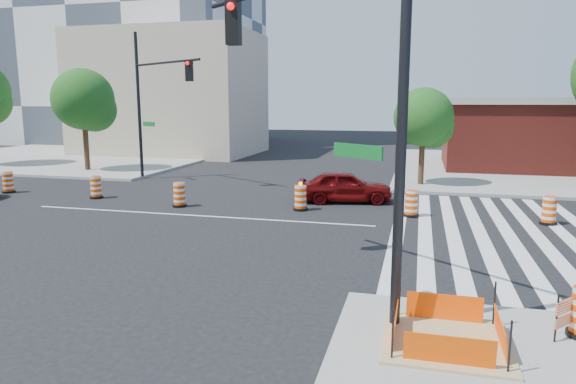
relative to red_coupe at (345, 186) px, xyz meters
name	(u,v)px	position (x,y,z in m)	size (l,w,h in m)	color
ground	(194,216)	(-5.29, -4.18, -0.70)	(120.00, 120.00, 0.00)	black
sidewalk_ne	(574,170)	(12.71, 13.82, -0.63)	(22.00, 22.00, 0.15)	gray
sidewalk_nw	(83,155)	(-23.29, 13.82, -0.63)	(22.00, 22.00, 0.15)	gray
crosswalk_east	(494,233)	(5.66, -4.18, -0.70)	(6.75, 13.50, 0.01)	silver
lane_centerline	(194,215)	(-5.29, -4.18, -0.70)	(14.00, 0.12, 0.01)	silver
excavation_pit	(446,338)	(3.71, -13.18, -0.48)	(2.20, 2.20, 0.90)	tan
beige_midrise	(171,94)	(-17.29, 17.82, 4.30)	(14.00, 10.00, 10.00)	#B7A58C
red_coupe	(345,186)	(0.00, 0.00, 0.00)	(1.66, 4.12, 1.40)	#520707
signal_pole_se	(333,54)	(1.34, -11.56, 4.63)	(5.34, 4.10, 8.71)	black
signal_pole_nw	(154,92)	(-10.85, 3.16, 4.20)	(5.26, 3.23, 7.99)	black
barricade	(567,312)	(5.83, -12.43, -0.07)	(0.53, 0.58, 0.88)	#EC4804
tree_north_b	(84,103)	(-17.04, 5.74, 3.58)	(3.77, 3.76, 6.39)	#382314
tree_north_c	(424,121)	(3.27, 5.11, 2.71)	(3.05, 3.00, 5.09)	#382314
median_drum_0	(8,183)	(-16.19, -1.74, -0.22)	(0.60, 0.60, 1.02)	black
median_drum_1	(96,188)	(-11.17, -1.95, -0.22)	(0.60, 0.60, 1.02)	black
median_drum_2	(179,195)	(-6.61, -2.75, -0.22)	(0.60, 0.60, 1.02)	black
median_drum_3	(301,198)	(-1.50, -2.18, -0.21)	(0.60, 0.60, 1.18)	black
median_drum_4	(411,204)	(2.90, -2.24, -0.22)	(0.60, 0.60, 1.02)	black
median_drum_5	(549,211)	(7.73, -2.34, -0.22)	(0.60, 0.60, 1.02)	black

